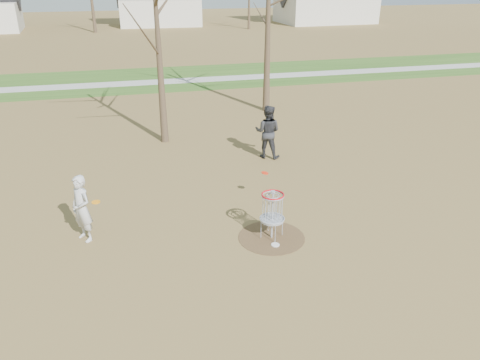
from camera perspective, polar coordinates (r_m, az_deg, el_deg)
name	(u,v)px	position (r m, az deg, el deg)	size (l,w,h in m)	color
ground	(271,237)	(12.72, 3.86, -7.01)	(160.00, 160.00, 0.00)	brown
green_band	(176,78)	(32.18, -7.77, 12.24)	(160.00, 8.00, 0.01)	#2D5119
footpath	(178,81)	(31.21, -7.54, 11.90)	(160.00, 1.50, 0.01)	#9E9E99
dirt_circle	(271,237)	(12.71, 3.86, -6.99)	(1.80, 1.80, 0.01)	#47331E
player_standing	(82,209)	(12.85, -18.74, -3.33)	(0.67, 0.44, 1.83)	silver
player_throwing	(268,132)	(17.72, 3.38, 5.89)	(0.99, 0.77, 2.03)	#2B2C30
disc_grounded	(275,245)	(12.37, 4.33, -7.88)	(0.22, 0.22, 0.02)	silver
discs_in_play	(192,186)	(13.19, -5.93, -0.68)	(5.10, 1.41, 0.24)	red
disc_golf_basket	(272,207)	(12.27, 3.98, -3.35)	(0.64, 0.64, 1.35)	#9EA3AD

